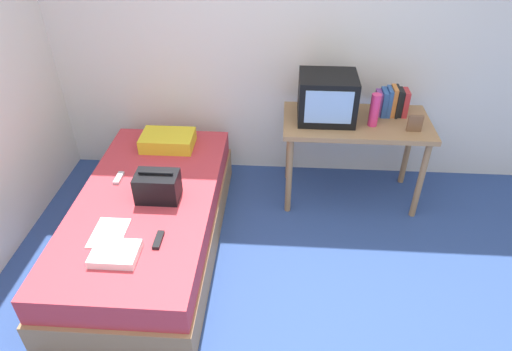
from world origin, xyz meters
TOP-DOWN VIEW (x-y plane):
  - ground_plane at (0.00, 0.00)m, footprint 8.00×8.00m
  - wall_back at (0.00, 2.00)m, footprint 5.20×0.10m
  - bed at (-0.92, 0.81)m, footprint 1.00×2.00m
  - desk at (0.63, 1.54)m, footprint 1.16×0.60m
  - tv at (0.37, 1.55)m, footprint 0.44×0.39m
  - water_bottle at (0.73, 1.47)m, footprint 0.07×0.07m
  - book_row at (0.90, 1.66)m, footprint 0.25×0.16m
  - picture_frame at (1.03, 1.39)m, footprint 0.11×0.02m
  - pillow at (-0.91, 1.51)m, footprint 0.43×0.29m
  - handbag at (-0.82, 0.81)m, footprint 0.30×0.20m
  - magazine at (-1.05, 0.42)m, footprint 0.21×0.29m
  - remote_dark at (-0.72, 0.37)m, footprint 0.04×0.16m
  - remote_silver at (-1.18, 1.02)m, footprint 0.04×0.14m
  - folded_towel at (-0.94, 0.22)m, footprint 0.28×0.22m

SIDE VIEW (x-z plane):
  - ground_plane at x=0.00m, z-range 0.00..0.00m
  - bed at x=-0.92m, z-range 0.00..0.46m
  - magazine at x=-1.05m, z-range 0.46..0.47m
  - remote_dark at x=-0.72m, z-range 0.46..0.48m
  - remote_silver at x=-1.18m, z-range 0.46..0.48m
  - folded_towel at x=-0.94m, z-range 0.46..0.51m
  - pillow at x=-0.91m, z-range 0.46..0.58m
  - handbag at x=-0.82m, z-range 0.45..0.68m
  - desk at x=0.63m, z-range 0.28..1.02m
  - picture_frame at x=1.03m, z-range 0.75..0.88m
  - book_row at x=0.90m, z-range 0.74..0.97m
  - water_bottle at x=0.73m, z-range 0.75..1.01m
  - tv at x=0.37m, z-range 0.75..1.11m
  - wall_back at x=0.00m, z-range 0.00..2.60m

